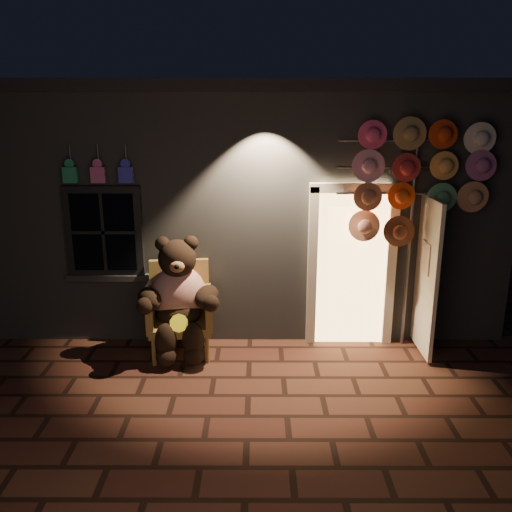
{
  "coord_description": "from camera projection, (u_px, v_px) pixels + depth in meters",
  "views": [
    {
      "loc": [
        0.11,
        -5.43,
        3.18
      ],
      "look_at": [
        0.09,
        1.0,
        1.35
      ],
      "focal_mm": 38.0,
      "sensor_mm": 36.0,
      "label": 1
    }
  ],
  "objects": [
    {
      "name": "shop_building",
      "position": [
        252.0,
        188.0,
        9.45
      ],
      "size": [
        7.3,
        5.95,
        3.51
      ],
      "color": "slate",
      "rests_on": "ground"
    },
    {
      "name": "ground",
      "position": [
        248.0,
        396.0,
        6.09
      ],
      "size": [
        60.0,
        60.0,
        0.0
      ],
      "primitive_type": "plane",
      "color": "#4C2B1D",
      "rests_on": "ground"
    },
    {
      "name": "wicker_armchair",
      "position": [
        180.0,
        308.0,
        7.06
      ],
      "size": [
        0.89,
        0.82,
        1.18
      ],
      "rotation": [
        0.0,
        0.0,
        0.12
      ],
      "color": "olive",
      "rests_on": "ground"
    },
    {
      "name": "teddy_bear",
      "position": [
        179.0,
        297.0,
        6.85
      ],
      "size": [
        1.12,
        0.92,
        1.55
      ],
      "rotation": [
        0.0,
        0.0,
        0.12
      ],
      "color": "#B32813",
      "rests_on": "ground"
    },
    {
      "name": "hat_rack",
      "position": [
        418.0,
        178.0,
        6.69
      ],
      "size": [
        1.9,
        0.22,
        2.97
      ],
      "color": "#59595E",
      "rests_on": "ground"
    }
  ]
}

